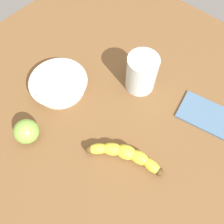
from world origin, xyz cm
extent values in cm
cube|color=brown|center=(0.00, 0.00, 1.50)|extent=(120.00, 120.00, 3.00)
ellipsoid|color=yellow|center=(-15.72, 2.48, 4.96)|extent=(5.63, 2.93, 2.83)
ellipsoid|color=yellow|center=(-12.03, 2.90, 4.96)|extent=(6.16, 4.47, 3.38)
ellipsoid|color=yellow|center=(-8.49, 4.03, 4.96)|extent=(6.67, 5.80, 3.93)
ellipsoid|color=yellow|center=(-5.23, 5.81, 4.96)|extent=(6.51, 5.92, 3.38)
ellipsoid|color=yellow|center=(-2.37, 8.17, 4.96)|extent=(5.94, 5.95, 2.83)
sphere|color=#513819|center=(-18.22, 2.43, 4.96)|extent=(2.16, 2.16, 2.16)
sphere|color=#513819|center=(-0.60, 9.95, 4.96)|extent=(2.16, 2.16, 2.16)
cylinder|color=silver|center=(2.92, -16.58, 8.97)|extent=(9.23, 9.23, 11.95)
cylinder|color=pink|center=(2.92, -16.58, 8.66)|extent=(8.73, 8.73, 10.82)
cylinder|color=white|center=(20.77, 1.03, 5.24)|extent=(15.31, 15.31, 4.48)
torus|color=white|center=(20.77, 1.03, 6.88)|extent=(17.84, 17.84, 1.20)
sphere|color=#84B747|center=(15.21, 17.74, 6.41)|extent=(6.83, 6.83, 6.83)
cube|color=slate|center=(-18.45, -20.85, 3.30)|extent=(16.70, 12.85, 0.60)
camera|label=1|loc=(-18.33, 20.85, 63.95)|focal=36.97mm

